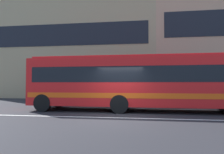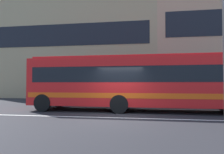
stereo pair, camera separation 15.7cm
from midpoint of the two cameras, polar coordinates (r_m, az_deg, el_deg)
name	(u,v)px [view 2 (the right image)]	position (r m, az deg, el deg)	size (l,w,h in m)	color
ground_plane	(116,118)	(9.67, 1.55, -11.43)	(160.00, 160.00, 0.00)	#262529
lane_centre_line	(116,118)	(9.67, 1.55, -11.41)	(60.00, 0.16, 0.01)	silver
apartment_block_left	(82,52)	(27.44, -8.23, 7.10)	(18.88, 10.92, 11.77)	tan
transit_bus	(135,81)	(12.02, 6.80, -1.13)	(12.48, 2.71, 3.19)	red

